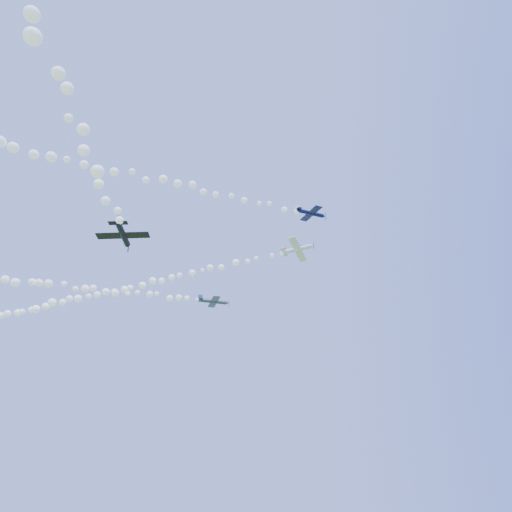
{
  "coord_description": "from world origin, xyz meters",
  "views": [
    {
      "loc": [
        2.78,
        -81.43,
        4.33
      ],
      "look_at": [
        1.19,
        -8.84,
        47.63
      ],
      "focal_mm": 30.0,
      "sensor_mm": 36.0,
      "label": 1
    }
  ],
  "objects_px": {
    "plane_white": "(298,249)",
    "plane_navy": "(311,213)",
    "plane_black": "(123,235)",
    "plane_grey": "(214,301)"
  },
  "relations": [
    {
      "from": "plane_black",
      "to": "plane_navy",
      "type": "bearing_deg",
      "value": -56.53
    },
    {
      "from": "plane_navy",
      "to": "plane_black",
      "type": "xyz_separation_m",
      "value": [
        -27.43,
        -20.39,
        -18.14
      ]
    },
    {
      "from": "plane_white",
      "to": "plane_grey",
      "type": "xyz_separation_m",
      "value": [
        -18.23,
        12.59,
        -5.72
      ]
    },
    {
      "from": "plane_grey",
      "to": "plane_black",
      "type": "xyz_separation_m",
      "value": [
        -7.01,
        -40.84,
        -9.2
      ]
    },
    {
      "from": "plane_grey",
      "to": "plane_white",
      "type": "bearing_deg",
      "value": -51.23
    },
    {
      "from": "plane_white",
      "to": "plane_navy",
      "type": "bearing_deg",
      "value": -52.41
    },
    {
      "from": "plane_navy",
      "to": "plane_black",
      "type": "distance_m",
      "value": 38.69
    },
    {
      "from": "plane_white",
      "to": "plane_navy",
      "type": "distance_m",
      "value": 8.78
    },
    {
      "from": "plane_grey",
      "to": "plane_black",
      "type": "distance_m",
      "value": 42.45
    },
    {
      "from": "plane_navy",
      "to": "plane_grey",
      "type": "relative_size",
      "value": 0.89
    }
  ]
}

